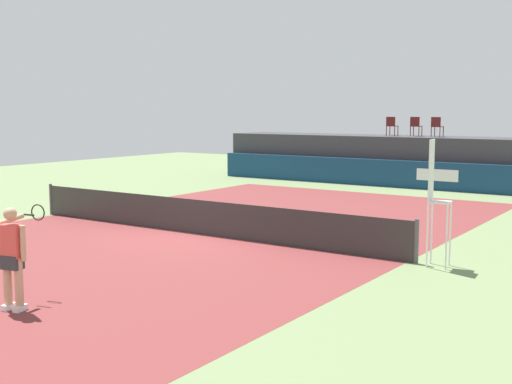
{
  "coord_description": "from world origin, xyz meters",
  "views": [
    {
      "loc": [
        11.3,
        -13.81,
        3.37
      ],
      "look_at": [
        0.54,
        2.0,
        1.0
      ],
      "focal_mm": 46.14,
      "sensor_mm": 36.0,
      "label": 1
    }
  ],
  "objects_px": {
    "spectator_chair_center": "(437,126)",
    "spectator_chair_left": "(416,125)",
    "umpire_chair": "(435,194)",
    "tennis_ball": "(210,203)",
    "spectator_chair_far_left": "(392,125)",
    "net_post_near": "(51,199)",
    "tennis_player": "(13,255)",
    "net_post_far": "(416,241)"
  },
  "relations": [
    {
      "from": "spectator_chair_far_left",
      "to": "umpire_chair",
      "type": "xyz_separation_m",
      "value": [
        7.37,
        -15.22,
        -1.11
      ]
    },
    {
      "from": "spectator_chair_far_left",
      "to": "tennis_ball",
      "type": "relative_size",
      "value": 13.06
    },
    {
      "from": "tennis_ball",
      "to": "spectator_chair_left",
      "type": "bearing_deg",
      "value": 70.65
    },
    {
      "from": "umpire_chair",
      "to": "net_post_near",
      "type": "distance_m",
      "value": 12.84
    },
    {
      "from": "spectator_chair_far_left",
      "to": "spectator_chair_left",
      "type": "bearing_deg",
      "value": 10.02
    },
    {
      "from": "spectator_chair_far_left",
      "to": "spectator_chair_center",
      "type": "bearing_deg",
      "value": -0.83
    },
    {
      "from": "umpire_chair",
      "to": "net_post_far",
      "type": "bearing_deg",
      "value": 178.04
    },
    {
      "from": "spectator_chair_left",
      "to": "tennis_ball",
      "type": "relative_size",
      "value": 13.06
    },
    {
      "from": "spectator_chair_center",
      "to": "umpire_chair",
      "type": "height_order",
      "value": "spectator_chair_center"
    },
    {
      "from": "net_post_near",
      "to": "spectator_chair_center",
      "type": "bearing_deg",
      "value": 63.46
    },
    {
      "from": "tennis_player",
      "to": "tennis_ball",
      "type": "bearing_deg",
      "value": 113.5
    },
    {
      "from": "umpire_chair",
      "to": "tennis_ball",
      "type": "bearing_deg",
      "value": 154.17
    },
    {
      "from": "spectator_chair_center",
      "to": "umpire_chair",
      "type": "relative_size",
      "value": 0.32
    },
    {
      "from": "net_post_near",
      "to": "tennis_player",
      "type": "relative_size",
      "value": 0.56
    },
    {
      "from": "spectator_chair_center",
      "to": "net_post_near",
      "type": "xyz_separation_m",
      "value": [
        -7.58,
        -15.17,
        -2.19
      ]
    },
    {
      "from": "spectator_chair_center",
      "to": "net_post_far",
      "type": "height_order",
      "value": "spectator_chair_center"
    },
    {
      "from": "umpire_chair",
      "to": "tennis_player",
      "type": "relative_size",
      "value": 1.56
    },
    {
      "from": "spectator_chair_far_left",
      "to": "net_post_near",
      "type": "bearing_deg",
      "value": -109.62
    },
    {
      "from": "tennis_player",
      "to": "spectator_chair_far_left",
      "type": "bearing_deg",
      "value": 96.58
    },
    {
      "from": "net_post_far",
      "to": "tennis_ball",
      "type": "height_order",
      "value": "net_post_far"
    },
    {
      "from": "umpire_chair",
      "to": "tennis_player",
      "type": "bearing_deg",
      "value": -123.93
    },
    {
      "from": "spectator_chair_left",
      "to": "tennis_ball",
      "type": "xyz_separation_m",
      "value": [
        -3.71,
        -10.58,
        -2.66
      ]
    },
    {
      "from": "spectator_chair_left",
      "to": "tennis_ball",
      "type": "height_order",
      "value": "spectator_chair_left"
    },
    {
      "from": "net_post_far",
      "to": "tennis_player",
      "type": "xyz_separation_m",
      "value": [
        -4.4,
        -7.13,
        0.46
      ]
    },
    {
      "from": "net_post_far",
      "to": "tennis_ball",
      "type": "relative_size",
      "value": 14.71
    },
    {
      "from": "spectator_chair_left",
      "to": "net_post_near",
      "type": "height_order",
      "value": "spectator_chair_left"
    },
    {
      "from": "net_post_near",
      "to": "tennis_ball",
      "type": "height_order",
      "value": "net_post_near"
    },
    {
      "from": "net_post_near",
      "to": "tennis_ball",
      "type": "distance_m",
      "value": 5.59
    },
    {
      "from": "tennis_player",
      "to": "tennis_ball",
      "type": "height_order",
      "value": "tennis_player"
    },
    {
      "from": "spectator_chair_left",
      "to": "tennis_player",
      "type": "distance_m",
      "value": 22.65
    },
    {
      "from": "spectator_chair_center",
      "to": "net_post_near",
      "type": "height_order",
      "value": "spectator_chair_center"
    },
    {
      "from": "spectator_chair_far_left",
      "to": "tennis_player",
      "type": "distance_m",
      "value": 22.55
    },
    {
      "from": "spectator_chair_left",
      "to": "spectator_chair_center",
      "type": "bearing_deg",
      "value": -11.89
    },
    {
      "from": "spectator_chair_far_left",
      "to": "net_post_near",
      "type": "distance_m",
      "value": 16.29
    },
    {
      "from": "net_post_far",
      "to": "tennis_player",
      "type": "distance_m",
      "value": 8.4
    },
    {
      "from": "umpire_chair",
      "to": "net_post_far",
      "type": "distance_m",
      "value": 1.15
    },
    {
      "from": "spectator_chair_left",
      "to": "umpire_chair",
      "type": "relative_size",
      "value": 0.32
    },
    {
      "from": "net_post_near",
      "to": "net_post_far",
      "type": "distance_m",
      "value": 12.4
    },
    {
      "from": "spectator_chair_center",
      "to": "spectator_chair_left",
      "type": "bearing_deg",
      "value": 168.11
    },
    {
      "from": "spectator_chair_far_left",
      "to": "net_post_near",
      "type": "height_order",
      "value": "spectator_chair_far_left"
    },
    {
      "from": "spectator_chair_center",
      "to": "umpire_chair",
      "type": "xyz_separation_m",
      "value": [
        5.21,
        -15.19,
        -1.11
      ]
    },
    {
      "from": "spectator_chair_center",
      "to": "net_post_near",
      "type": "distance_m",
      "value": 17.1
    }
  ]
}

